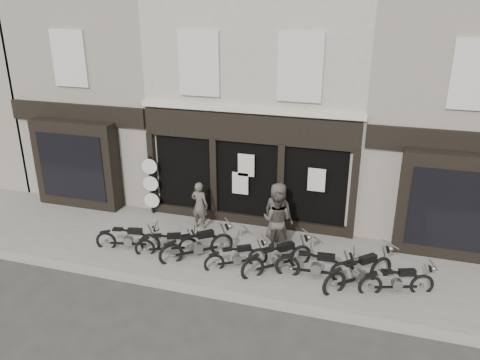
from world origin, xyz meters
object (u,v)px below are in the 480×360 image
(motorcycle_5, at_px, (316,268))
(motorcycle_6, at_px, (359,274))
(motorcycle_3, at_px, (237,259))
(motorcycle_4, at_px, (278,260))
(man_centre, at_px, (277,220))
(motorcycle_7, at_px, (397,283))
(motorcycle_2, at_px, (198,247))
(motorcycle_0, at_px, (129,240))
(motorcycle_1, at_px, (168,246))
(advert_sign_post, at_px, (151,188))
(man_left, at_px, (200,205))
(man_right, at_px, (278,212))

(motorcycle_5, height_order, motorcycle_6, motorcycle_6)
(motorcycle_3, xyz_separation_m, motorcycle_4, (1.16, 0.14, 0.07))
(motorcycle_4, relative_size, man_centre, 0.99)
(motorcycle_4, bearing_deg, motorcycle_7, -45.80)
(motorcycle_6, bearing_deg, motorcycle_2, 134.71)
(motorcycle_5, bearing_deg, motorcycle_6, -4.95)
(motorcycle_0, distance_m, man_centre, 4.58)
(motorcycle_2, height_order, motorcycle_4, motorcycle_2)
(motorcycle_0, distance_m, motorcycle_2, 2.22)
(motorcycle_0, xyz_separation_m, motorcycle_1, (1.26, 0.09, -0.02))
(motorcycle_4, xyz_separation_m, advert_sign_post, (-5.10, 2.36, 0.67))
(man_left, xyz_separation_m, man_centre, (2.75, -0.57, 0.11))
(motorcycle_2, distance_m, advert_sign_post, 3.62)
(motorcycle_0, bearing_deg, motorcycle_5, -11.53)
(motorcycle_7, xyz_separation_m, man_centre, (-3.54, 1.42, 0.66))
(motorcycle_1, xyz_separation_m, man_centre, (3.06, 1.31, 0.67))
(motorcycle_3, height_order, man_right, man_right)
(motorcycle_6, relative_size, man_centre, 1.00)
(man_left, bearing_deg, motorcycle_1, 88.15)
(motorcycle_3, distance_m, man_left, 2.82)
(motorcycle_3, bearing_deg, man_right, 36.24)
(man_right, xyz_separation_m, advert_sign_post, (-4.69, 0.62, 0.02))
(man_centre, bearing_deg, motorcycle_3, 63.76)
(motorcycle_1, bearing_deg, motorcycle_2, -19.52)
(man_left, relative_size, man_right, 0.84)
(motorcycle_7, bearing_deg, advert_sign_post, 144.14)
(man_centre, bearing_deg, motorcycle_6, 156.52)
(advert_sign_post, bearing_deg, man_centre, -22.52)
(motorcycle_1, distance_m, man_right, 3.54)
(motorcycle_4, relative_size, man_left, 1.12)
(motorcycle_1, relative_size, man_left, 1.11)
(motorcycle_0, relative_size, motorcycle_7, 1.04)
(motorcycle_2, xyz_separation_m, motorcycle_7, (5.63, -0.16, -0.06))
(motorcycle_2, relative_size, motorcycle_6, 1.04)
(man_left, bearing_deg, advert_sign_post, -7.12)
(motorcycle_1, distance_m, motorcycle_4, 3.38)
(motorcycle_4, height_order, advert_sign_post, advert_sign_post)
(motorcycle_1, height_order, advert_sign_post, advert_sign_post)
(motorcycle_4, distance_m, motorcycle_6, 2.23)
(motorcycle_4, distance_m, advert_sign_post, 5.66)
(motorcycle_1, height_order, man_centre, man_centre)
(motorcycle_0, xyz_separation_m, motorcycle_6, (6.87, 0.07, 0.06))
(motorcycle_2, bearing_deg, man_right, 0.92)
(motorcycle_3, height_order, motorcycle_5, motorcycle_5)
(motorcycle_0, bearing_deg, man_left, 39.55)
(motorcycle_1, bearing_deg, man_left, 58.36)
(motorcycle_0, relative_size, motorcycle_6, 1.09)
(motorcycle_7, xyz_separation_m, man_left, (-6.29, 1.99, 0.55))
(motorcycle_7, distance_m, advert_sign_post, 8.71)
(motorcycle_4, distance_m, motorcycle_7, 3.21)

